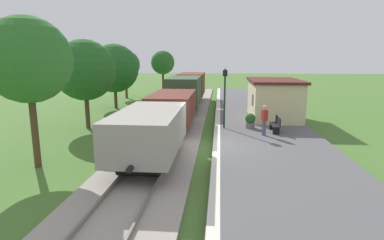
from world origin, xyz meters
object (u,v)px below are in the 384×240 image
(bench_near_hut, at_px, (276,124))
(tree_field_left, at_px, (125,65))
(freight_train, at_px, (181,98))
(potted_planter, at_px, (250,121))
(tree_field_distant, at_px, (163,63))
(station_hut, at_px, (274,99))
(person_waiting, at_px, (264,119))
(tree_trackside_mid, at_px, (85,70))
(lamp_post_near, at_px, (225,87))
(bench_down_platform, at_px, (257,101))
(tree_trackside_near, at_px, (28,60))
(tree_trackside_far, at_px, (114,68))

(bench_near_hut, bearing_deg, tree_field_left, 129.95)
(freight_train, distance_m, tree_field_left, 14.18)
(potted_planter, height_order, tree_field_left, tree_field_left)
(potted_planter, bearing_deg, tree_field_distant, 113.84)
(station_hut, distance_m, person_waiting, 5.66)
(bench_near_hut, distance_m, potted_planter, 1.69)
(tree_trackside_mid, bearing_deg, station_hut, 15.63)
(lamp_post_near, bearing_deg, bench_down_platform, 71.58)
(lamp_post_near, relative_size, tree_field_distant, 0.68)
(bench_near_hut, distance_m, person_waiting, 1.27)
(station_hut, xyz_separation_m, bench_near_hut, (-0.58, -4.60, -0.93))
(station_hut, bearing_deg, person_waiting, -104.13)
(freight_train, bearing_deg, tree_field_distant, 104.65)
(freight_train, xyz_separation_m, tree_field_left, (-7.74, 11.67, 2.23))
(freight_train, xyz_separation_m, tree_trackside_mid, (-5.65, -3.88, 2.21))
(bench_near_hut, distance_m, tree_trackside_near, 13.12)
(lamp_post_near, bearing_deg, bench_near_hut, -15.14)
(potted_planter, relative_size, tree_field_left, 0.17)
(freight_train, bearing_deg, station_hut, -3.31)
(lamp_post_near, distance_m, tree_trackside_near, 10.73)
(bench_down_platform, height_order, person_waiting, person_waiting)
(bench_down_platform, xyz_separation_m, tree_trackside_far, (-12.75, -0.50, 2.90))
(tree_trackside_far, bearing_deg, tree_field_left, 99.35)
(station_hut, bearing_deg, lamp_post_near, -133.41)
(tree_trackside_far, bearing_deg, bench_near_hut, -36.21)
(lamp_post_near, xyz_separation_m, tree_field_distant, (-7.64, 21.08, 1.14))
(tree_trackside_mid, relative_size, tree_field_distant, 1.04)
(freight_train, bearing_deg, bench_near_hut, -38.74)
(tree_trackside_near, bearing_deg, bench_near_hut, 29.70)
(freight_train, xyz_separation_m, potted_planter, (4.83, -4.03, -0.83))
(freight_train, xyz_separation_m, tree_field_distant, (-4.42, 16.90, 2.39))
(potted_planter, height_order, lamp_post_near, lamp_post_near)
(station_hut, relative_size, potted_planter, 6.33)
(bench_near_hut, xyz_separation_m, tree_field_left, (-13.96, 16.66, 3.06))
(person_waiting, height_order, tree_trackside_far, tree_trackside_far)
(person_waiting, bearing_deg, station_hut, -120.73)
(potted_planter, bearing_deg, tree_field_left, 128.68)
(tree_trackside_near, bearing_deg, tree_trackside_far, 96.68)
(potted_planter, relative_size, tree_trackside_mid, 0.16)
(potted_planter, bearing_deg, tree_trackside_mid, 179.18)
(freight_train, height_order, potted_planter, freight_train)
(bench_down_platform, xyz_separation_m, tree_trackside_mid, (-11.87, -8.72, 3.04))
(person_waiting, distance_m, tree_field_distant, 24.96)
(lamp_post_near, bearing_deg, tree_field_left, 124.65)
(tree_trackside_near, bearing_deg, person_waiting, 27.88)
(person_waiting, xyz_separation_m, potted_planter, (-0.59, 1.84, -0.46))
(station_hut, xyz_separation_m, tree_trackside_near, (-11.51, -10.83, 2.78))
(bench_near_hut, distance_m, tree_field_left, 21.95)
(person_waiting, bearing_deg, bench_down_platform, -110.88)
(bench_down_platform, height_order, tree_trackside_mid, tree_trackside_mid)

